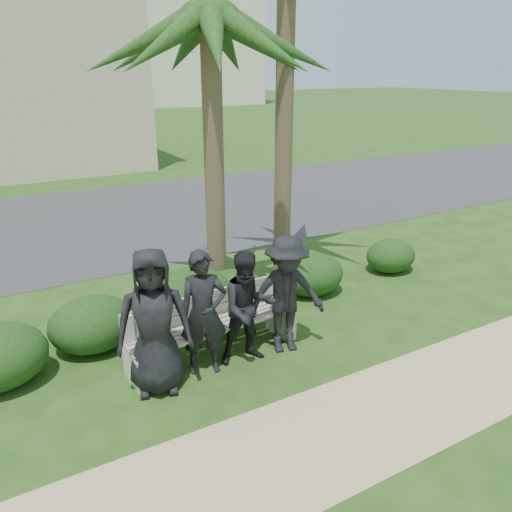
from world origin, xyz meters
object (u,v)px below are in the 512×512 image
object	(u,v)px
park_bench	(213,330)
man_b	(204,313)
man_a	(154,322)
man_c	(248,308)
man_d	(286,295)
palm_left	(210,22)

from	to	relation	value
park_bench	man_b	world-z (taller)	man_b
man_a	park_bench	bearing A→B (deg)	39.03
man_c	man_d	xyz separation A→B (m)	(0.60, -0.02, 0.06)
man_c	man_d	distance (m)	0.60
man_a	man_d	distance (m)	1.93
man_a	man_c	size ratio (longest dim) A/B	1.18
park_bench	palm_left	xyz separation A→B (m)	(0.82, 1.56, 4.10)
park_bench	man_c	xyz separation A→B (m)	(0.37, -0.36, 0.41)
palm_left	man_a	bearing A→B (deg)	-132.41
man_d	park_bench	bearing A→B (deg)	172.88
man_d	man_c	bearing A→B (deg)	-167.79
man_a	man_c	world-z (taller)	man_a
man_b	man_d	distance (m)	1.23
man_d	palm_left	size ratio (longest dim) A/B	0.32
park_bench	palm_left	world-z (taller)	palm_left
man_b	man_c	size ratio (longest dim) A/B	1.07
man_b	man_d	bearing A→B (deg)	14.02
man_d	man_a	bearing A→B (deg)	-166.02
man_c	man_d	size ratio (longest dim) A/B	0.93
man_a	palm_left	world-z (taller)	palm_left
man_c	park_bench	bearing A→B (deg)	145.61
man_b	park_bench	bearing A→B (deg)	66.42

